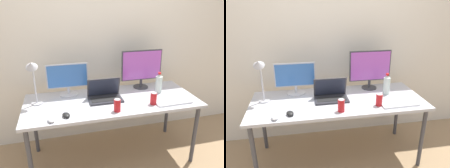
# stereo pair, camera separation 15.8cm
# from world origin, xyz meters

# --- Properties ---
(ground_plane) EXTENTS (16.00, 16.00, 0.00)m
(ground_plane) POSITION_xyz_m (0.00, 0.00, 0.00)
(ground_plane) COLOR #9E7F5B
(wall_back) EXTENTS (7.00, 0.08, 2.60)m
(wall_back) POSITION_xyz_m (0.00, 0.59, 1.30)
(wall_back) COLOR silver
(wall_back) RESTS_ON ground
(work_desk) EXTENTS (1.84, 0.75, 0.74)m
(work_desk) POSITION_xyz_m (0.00, 0.00, 0.68)
(work_desk) COLOR #424247
(work_desk) RESTS_ON ground
(monitor_left) EXTENTS (0.45, 0.20, 0.36)m
(monitor_left) POSITION_xyz_m (-0.44, 0.25, 0.93)
(monitor_left) COLOR silver
(monitor_left) RESTS_ON work_desk
(monitor_center) EXTENTS (0.50, 0.18, 0.46)m
(monitor_center) POSITION_xyz_m (0.43, 0.26, 1.00)
(monitor_center) COLOR #38383D
(monitor_center) RESTS_ON work_desk
(laptop_silver) EXTENTS (0.36, 0.22, 0.23)m
(laptop_silver) POSITION_xyz_m (-0.07, 0.03, 0.79)
(laptop_silver) COLOR #2D2D33
(laptop_silver) RESTS_ON work_desk
(keyboard_main) EXTENTS (0.39, 0.14, 0.02)m
(keyboard_main) POSITION_xyz_m (0.60, -0.24, 0.75)
(keyboard_main) COLOR white
(keyboard_main) RESTS_ON work_desk
(mouse_by_keyboard) EXTENTS (0.07, 0.11, 0.04)m
(mouse_by_keyboard) POSITION_xyz_m (-0.63, -0.30, 0.76)
(mouse_by_keyboard) COLOR silver
(mouse_by_keyboard) RESTS_ON work_desk
(mouse_by_laptop) EXTENTS (0.09, 0.11, 0.04)m
(mouse_by_laptop) POSITION_xyz_m (-0.50, -0.26, 0.76)
(mouse_by_laptop) COLOR black
(mouse_by_laptop) RESTS_ON work_desk
(water_bottle) EXTENTS (0.08, 0.08, 0.24)m
(water_bottle) POSITION_xyz_m (0.57, 0.06, 0.85)
(water_bottle) COLOR silver
(water_bottle) RESTS_ON work_desk
(soda_can_near_keyboard) EXTENTS (0.07, 0.07, 0.13)m
(soda_can_near_keyboard) POSITION_xyz_m (0.38, -0.21, 0.80)
(soda_can_near_keyboard) COLOR red
(soda_can_near_keyboard) RESTS_ON work_desk
(soda_can_by_laptop) EXTENTS (0.07, 0.07, 0.13)m
(soda_can_by_laptop) POSITION_xyz_m (-0.02, -0.27, 0.80)
(soda_can_by_laptop) COLOR red
(soda_can_by_laptop) RESTS_ON work_desk
(desk_lamp) EXTENTS (0.11, 0.18, 0.49)m
(desk_lamp) POSITION_xyz_m (-0.78, 0.05, 1.07)
(desk_lamp) COLOR #B7B7BC
(desk_lamp) RESTS_ON work_desk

